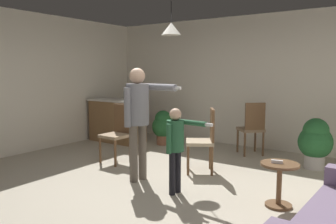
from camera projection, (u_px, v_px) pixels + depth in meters
ground at (149, 187)px, 4.64m from camera, size 7.68×7.68×0.00m
wall_back at (242, 82)px, 7.09m from camera, size 6.40×0.10×2.70m
wall_left at (12, 83)px, 6.28m from camera, size 0.10×6.40×2.70m
kitchen_counter at (117, 120)px, 7.61m from camera, size 1.26×0.66×0.95m
side_table_by_couch at (279, 179)px, 3.93m from camera, size 0.44×0.44×0.52m
person_adult at (138, 112)px, 4.79m from camera, size 0.82×0.47×1.62m
person_child at (176, 141)px, 4.30m from camera, size 0.59×0.32×1.11m
dining_chair_by_counter at (118, 131)px, 5.85m from camera, size 0.43×0.43×1.00m
dining_chair_near_wall at (205, 138)px, 5.26m from camera, size 0.58×0.58×1.00m
dining_chair_centre_back at (252, 126)px, 6.33m from camera, size 0.59×0.59×1.00m
potted_plant_corner at (315, 141)px, 5.45m from camera, size 0.54×0.54×0.83m
potted_plant_by_wall at (163, 126)px, 7.27m from camera, size 0.48×0.48×0.74m
spare_remote_on_table at (277, 162)px, 3.90m from camera, size 0.13×0.07×0.04m
ceiling_light_pendant at (171, 29)px, 5.45m from camera, size 0.32×0.32×0.55m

